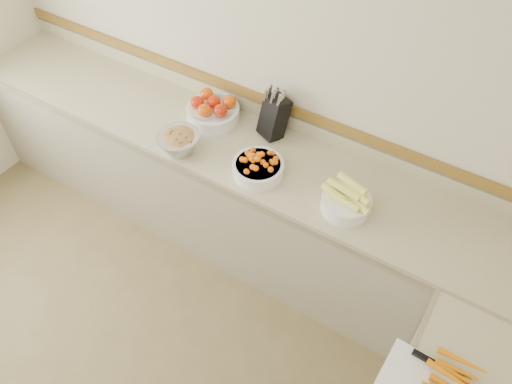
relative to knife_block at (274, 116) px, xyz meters
The scene contains 7 objects.
back_wall 0.32m from the knife_block, 143.17° to the left, with size 4.00×4.00×0.00m, color beige.
counter_back 0.64m from the knife_block, 122.75° to the right, with size 4.00×0.65×1.08m.
knife_block is the anchor object (origin of this frame).
tomato_bowl 0.41m from the knife_block, 168.43° to the right, with size 0.34×0.34×0.16m.
cherry_tomato_bowl 0.36m from the knife_block, 74.34° to the right, with size 0.30×0.30×0.16m.
corn_bowl 0.71m from the knife_block, 26.60° to the right, with size 0.30×0.27×0.20m.
rhubarb_bowl 0.58m from the knife_block, 132.95° to the right, with size 0.26×0.26×0.14m.
Camera 1 is at (1.26, -0.13, 2.97)m, focal length 35.00 mm.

